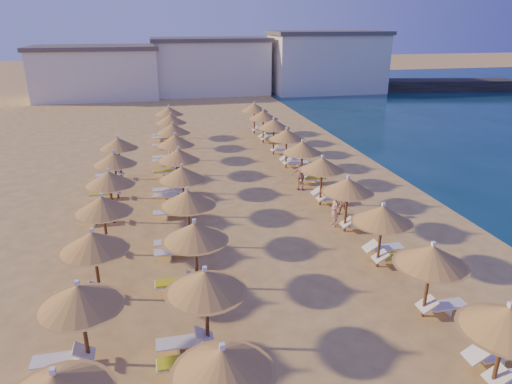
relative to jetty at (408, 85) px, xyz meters
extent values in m
plane|color=#DFB461|center=(-30.40, -42.89, -0.75)|extent=(220.00, 220.00, 0.00)
cube|color=black|center=(0.00, 0.00, 0.00)|extent=(30.22, 9.44, 1.50)
cube|color=white|center=(-42.41, 2.47, 2.25)|extent=(15.00, 8.00, 6.00)
cube|color=#59514C|center=(-42.41, 2.47, 5.50)|extent=(15.60, 8.48, 0.50)
cube|color=white|center=(-27.73, 3.66, 2.65)|extent=(15.00, 8.00, 6.80)
cube|color=#59514C|center=(-27.73, 3.66, 6.30)|extent=(15.60, 8.48, 0.50)
cube|color=white|center=(-11.94, 1.47, 3.05)|extent=(15.00, 8.00, 7.60)
cube|color=#59514C|center=(-11.94, 1.47, 7.10)|extent=(15.60, 8.48, 0.50)
cylinder|color=brown|center=(-27.03, -51.88, 0.37)|extent=(0.12, 0.12, 2.25)
cone|color=#AA7E31|center=(-27.03, -51.88, 1.59)|extent=(2.27, 2.27, 0.69)
cone|color=#AA7E31|center=(-27.03, -51.88, 1.31)|extent=(2.46, 2.46, 0.12)
cube|color=white|center=(-27.03, -51.88, 2.01)|extent=(0.12, 0.12, 0.14)
cylinder|color=brown|center=(-27.03, -48.46, 0.37)|extent=(0.12, 0.12, 2.25)
cone|color=#AA7E31|center=(-27.03, -48.46, 1.59)|extent=(2.27, 2.27, 0.69)
cone|color=#AA7E31|center=(-27.03, -48.46, 1.31)|extent=(2.46, 2.46, 0.12)
cube|color=white|center=(-27.03, -48.46, 2.01)|extent=(0.12, 0.12, 0.14)
cylinder|color=brown|center=(-27.03, -45.05, 0.37)|extent=(0.12, 0.12, 2.25)
cone|color=#AA7E31|center=(-27.03, -45.05, 1.59)|extent=(2.27, 2.27, 0.69)
cone|color=#AA7E31|center=(-27.03, -45.05, 1.31)|extent=(2.46, 2.46, 0.12)
cube|color=white|center=(-27.03, -45.05, 2.01)|extent=(0.12, 0.12, 0.14)
cylinder|color=brown|center=(-27.03, -41.63, 0.37)|extent=(0.12, 0.12, 2.25)
cone|color=#AA7E31|center=(-27.03, -41.63, 1.59)|extent=(2.27, 2.27, 0.69)
cone|color=#AA7E31|center=(-27.03, -41.63, 1.31)|extent=(2.46, 2.46, 0.12)
cube|color=white|center=(-27.03, -41.63, 2.01)|extent=(0.12, 0.12, 0.14)
cylinder|color=brown|center=(-27.03, -38.21, 0.37)|extent=(0.12, 0.12, 2.25)
cone|color=#AA7E31|center=(-27.03, -38.21, 1.59)|extent=(2.27, 2.27, 0.69)
cone|color=#AA7E31|center=(-27.03, -38.21, 1.31)|extent=(2.46, 2.46, 0.12)
cube|color=white|center=(-27.03, -38.21, 2.01)|extent=(0.12, 0.12, 0.14)
cylinder|color=brown|center=(-27.03, -34.79, 0.37)|extent=(0.12, 0.12, 2.25)
cone|color=#AA7E31|center=(-27.03, -34.79, 1.59)|extent=(2.27, 2.27, 0.69)
cone|color=#AA7E31|center=(-27.03, -34.79, 1.31)|extent=(2.46, 2.46, 0.12)
cube|color=white|center=(-27.03, -34.79, 2.01)|extent=(0.12, 0.12, 0.14)
cylinder|color=brown|center=(-27.03, -31.38, 0.37)|extent=(0.12, 0.12, 2.25)
cone|color=#AA7E31|center=(-27.03, -31.38, 1.59)|extent=(2.27, 2.27, 0.69)
cone|color=#AA7E31|center=(-27.03, -31.38, 1.31)|extent=(2.46, 2.46, 0.12)
cube|color=white|center=(-27.03, -31.38, 2.01)|extent=(0.12, 0.12, 0.14)
cylinder|color=brown|center=(-27.03, -27.96, 0.37)|extent=(0.12, 0.12, 2.25)
cone|color=#AA7E31|center=(-27.03, -27.96, 1.59)|extent=(2.27, 2.27, 0.69)
cone|color=#AA7E31|center=(-27.03, -27.96, 1.31)|extent=(2.46, 2.46, 0.12)
cube|color=white|center=(-27.03, -27.96, 2.01)|extent=(0.12, 0.12, 0.14)
cylinder|color=brown|center=(-27.03, -24.54, 0.37)|extent=(0.12, 0.12, 2.25)
cone|color=#AA7E31|center=(-27.03, -24.54, 1.59)|extent=(2.27, 2.27, 0.69)
cone|color=#AA7E31|center=(-27.03, -24.54, 1.31)|extent=(2.46, 2.46, 0.12)
cube|color=white|center=(-27.03, -24.54, 2.01)|extent=(0.12, 0.12, 0.14)
cylinder|color=brown|center=(-27.03, -21.12, 0.37)|extent=(0.12, 0.12, 2.25)
cone|color=#AA7E31|center=(-27.03, -21.12, 1.59)|extent=(2.27, 2.27, 0.69)
cone|color=#AA7E31|center=(-27.03, -21.12, 1.31)|extent=(2.46, 2.46, 0.12)
cube|color=white|center=(-27.03, -21.12, 2.01)|extent=(0.12, 0.12, 0.14)
cone|color=#AA7E31|center=(-34.38, -51.88, 1.59)|extent=(2.27, 2.27, 0.69)
cone|color=#AA7E31|center=(-34.38, -51.88, 1.31)|extent=(2.46, 2.46, 0.12)
cube|color=white|center=(-34.38, -51.88, 2.01)|extent=(0.12, 0.12, 0.14)
cylinder|color=brown|center=(-34.38, -48.46, 0.37)|extent=(0.12, 0.12, 2.25)
cone|color=#AA7E31|center=(-34.38, -48.46, 1.59)|extent=(2.27, 2.27, 0.69)
cone|color=#AA7E31|center=(-34.38, -48.46, 1.31)|extent=(2.46, 2.46, 0.12)
cube|color=white|center=(-34.38, -48.46, 2.01)|extent=(0.12, 0.12, 0.14)
cylinder|color=brown|center=(-34.38, -45.05, 0.37)|extent=(0.12, 0.12, 2.25)
cone|color=#AA7E31|center=(-34.38, -45.05, 1.59)|extent=(2.27, 2.27, 0.69)
cone|color=#AA7E31|center=(-34.38, -45.05, 1.31)|extent=(2.46, 2.46, 0.12)
cube|color=white|center=(-34.38, -45.05, 2.01)|extent=(0.12, 0.12, 0.14)
cylinder|color=brown|center=(-34.38, -41.63, 0.37)|extent=(0.12, 0.12, 2.25)
cone|color=#AA7E31|center=(-34.38, -41.63, 1.59)|extent=(2.27, 2.27, 0.69)
cone|color=#AA7E31|center=(-34.38, -41.63, 1.31)|extent=(2.46, 2.46, 0.12)
cube|color=white|center=(-34.38, -41.63, 2.01)|extent=(0.12, 0.12, 0.14)
cylinder|color=brown|center=(-34.38, -38.21, 0.37)|extent=(0.12, 0.12, 2.25)
cone|color=#AA7E31|center=(-34.38, -38.21, 1.59)|extent=(2.27, 2.27, 0.69)
cone|color=#AA7E31|center=(-34.38, -38.21, 1.31)|extent=(2.46, 2.46, 0.12)
cube|color=white|center=(-34.38, -38.21, 2.01)|extent=(0.12, 0.12, 0.14)
cylinder|color=brown|center=(-34.38, -34.79, 0.37)|extent=(0.12, 0.12, 2.25)
cone|color=#AA7E31|center=(-34.38, -34.79, 1.59)|extent=(2.27, 2.27, 0.69)
cone|color=#AA7E31|center=(-34.38, -34.79, 1.31)|extent=(2.46, 2.46, 0.12)
cube|color=white|center=(-34.38, -34.79, 2.01)|extent=(0.12, 0.12, 0.14)
cylinder|color=brown|center=(-34.38, -31.38, 0.37)|extent=(0.12, 0.12, 2.25)
cone|color=#AA7E31|center=(-34.38, -31.38, 1.59)|extent=(2.27, 2.27, 0.69)
cone|color=#AA7E31|center=(-34.38, -31.38, 1.31)|extent=(2.46, 2.46, 0.12)
cube|color=white|center=(-34.38, -31.38, 2.01)|extent=(0.12, 0.12, 0.14)
cylinder|color=brown|center=(-34.38, -27.96, 0.37)|extent=(0.12, 0.12, 2.25)
cone|color=#AA7E31|center=(-34.38, -27.96, 1.59)|extent=(2.27, 2.27, 0.69)
cone|color=#AA7E31|center=(-34.38, -27.96, 1.31)|extent=(2.46, 2.46, 0.12)
cube|color=white|center=(-34.38, -27.96, 2.01)|extent=(0.12, 0.12, 0.14)
cylinder|color=brown|center=(-34.38, -24.54, 0.37)|extent=(0.12, 0.12, 2.25)
cone|color=#AA7E31|center=(-34.38, -24.54, 1.59)|extent=(2.27, 2.27, 0.69)
cone|color=#AA7E31|center=(-34.38, -24.54, 1.31)|extent=(2.46, 2.46, 0.12)
cube|color=white|center=(-34.38, -24.54, 2.01)|extent=(0.12, 0.12, 0.14)
cylinder|color=brown|center=(-34.38, -21.12, 0.37)|extent=(0.12, 0.12, 2.25)
cone|color=#AA7E31|center=(-34.38, -21.12, 1.59)|extent=(2.27, 2.27, 0.69)
cone|color=#AA7E31|center=(-34.38, -21.12, 1.31)|extent=(2.46, 2.46, 0.12)
cube|color=white|center=(-34.38, -21.12, 2.01)|extent=(0.12, 0.12, 0.14)
cube|color=white|center=(-37.88, -51.88, 2.01)|extent=(0.12, 0.12, 0.14)
cylinder|color=brown|center=(-37.88, -48.46, 0.37)|extent=(0.12, 0.12, 2.25)
cone|color=#AA7E31|center=(-37.88, -48.46, 1.59)|extent=(2.27, 2.27, 0.69)
cone|color=#AA7E31|center=(-37.88, -48.46, 1.31)|extent=(2.46, 2.46, 0.12)
cube|color=white|center=(-37.88, -48.46, 2.01)|extent=(0.12, 0.12, 0.14)
cylinder|color=brown|center=(-37.88, -45.05, 0.37)|extent=(0.12, 0.12, 2.25)
cone|color=#AA7E31|center=(-37.88, -45.05, 1.59)|extent=(2.27, 2.27, 0.69)
cone|color=#AA7E31|center=(-37.88, -45.05, 1.31)|extent=(2.46, 2.46, 0.12)
cube|color=white|center=(-37.88, -45.05, 2.01)|extent=(0.12, 0.12, 0.14)
cylinder|color=brown|center=(-37.88, -41.63, 0.37)|extent=(0.12, 0.12, 2.25)
cone|color=#AA7E31|center=(-37.88, -41.63, 1.59)|extent=(2.27, 2.27, 0.69)
cone|color=#AA7E31|center=(-37.88, -41.63, 1.31)|extent=(2.46, 2.46, 0.12)
cube|color=white|center=(-37.88, -41.63, 2.01)|extent=(0.12, 0.12, 0.14)
cylinder|color=brown|center=(-37.88, -38.21, 0.37)|extent=(0.12, 0.12, 2.25)
cone|color=#AA7E31|center=(-37.88, -38.21, 1.59)|extent=(2.27, 2.27, 0.69)
cone|color=#AA7E31|center=(-37.88, -38.21, 1.31)|extent=(2.46, 2.46, 0.12)
cube|color=white|center=(-37.88, -38.21, 2.01)|extent=(0.12, 0.12, 0.14)
cylinder|color=brown|center=(-37.88, -34.79, 0.37)|extent=(0.12, 0.12, 2.25)
cone|color=#AA7E31|center=(-37.88, -34.79, 1.59)|extent=(2.27, 2.27, 0.69)
cone|color=#AA7E31|center=(-37.88, -34.79, 1.31)|extent=(2.46, 2.46, 0.12)
cube|color=white|center=(-37.88, -34.79, 2.01)|extent=(0.12, 0.12, 0.14)
cylinder|color=brown|center=(-37.88, -31.38, 0.37)|extent=(0.12, 0.12, 2.25)
cone|color=#AA7E31|center=(-37.88, -31.38, 1.59)|extent=(2.27, 2.27, 0.69)
cone|color=#AA7E31|center=(-37.88, -31.38, 1.31)|extent=(2.46, 2.46, 0.12)
cube|color=white|center=(-37.88, -31.38, 2.01)|extent=(0.12, 0.12, 0.14)
cube|color=white|center=(-26.92, -51.88, -0.29)|extent=(0.58, 0.57, 0.40)
cube|color=white|center=(-26.13, -50.98, -0.43)|extent=(1.35, 0.57, 0.06)
cube|color=white|center=(-26.13, -50.98, -0.59)|extent=(0.06, 0.52, 0.32)
cube|color=white|center=(-26.92, -50.98, -0.29)|extent=(0.58, 0.57, 0.40)
cube|color=white|center=(-26.13, -48.46, -0.43)|extent=(1.35, 0.57, 0.06)
cube|color=white|center=(-26.13, -48.46, -0.59)|extent=(0.06, 0.52, 0.32)
cube|color=white|center=(-26.92, -48.46, -0.29)|extent=(0.58, 0.57, 0.40)
cube|color=white|center=(-35.28, -48.46, -0.43)|extent=(1.35, 0.57, 0.06)
cube|color=white|center=(-35.28, -48.46, -0.59)|extent=(0.06, 0.52, 0.32)
cube|color=white|center=(-34.49, -48.46, -0.29)|extent=(0.58, 0.57, 0.40)
cube|color=white|center=(-35.28, -49.36, -0.43)|extent=(1.35, 0.57, 0.06)
cube|color=white|center=(-35.28, -49.36, -0.59)|extent=(0.06, 0.52, 0.32)
cube|color=white|center=(-34.49, -49.36, -0.29)|extent=(0.58, 0.57, 0.40)
cube|color=yellow|center=(-35.28, -49.36, -0.38)|extent=(1.29, 0.53, 0.05)
cube|color=white|center=(-26.13, -45.05, -0.43)|extent=(1.35, 0.57, 0.06)
cube|color=white|center=(-26.13, -45.05, -0.59)|extent=(0.06, 0.52, 0.32)
cube|color=white|center=(-26.92, -45.05, -0.29)|extent=(0.58, 0.57, 0.40)
cube|color=yellow|center=(-26.13, -45.05, -0.38)|extent=(1.29, 0.53, 0.05)
cube|color=white|center=(-26.13, -44.15, -0.43)|extent=(1.35, 0.57, 0.06)
cube|color=white|center=(-26.13, -44.15, -0.59)|extent=(0.06, 0.52, 0.32)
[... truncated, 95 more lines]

